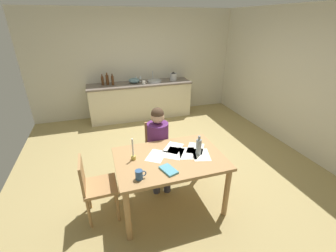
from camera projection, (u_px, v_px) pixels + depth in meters
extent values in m
cube|color=tan|center=(167.00, 163.00, 4.12)|extent=(5.20, 5.20, 0.04)
cube|color=beige|center=(136.00, 64.00, 5.80)|extent=(5.20, 0.12, 2.60)
cube|color=beige|center=(299.00, 80.00, 4.27)|extent=(0.12, 5.20, 2.60)
cube|color=beige|center=(141.00, 101.00, 5.86)|extent=(2.52, 0.60, 0.86)
cube|color=#72665B|center=(140.00, 84.00, 5.67)|extent=(2.56, 0.64, 0.04)
cube|color=tan|center=(170.00, 159.00, 2.89)|extent=(1.37, 0.94, 0.04)
cylinder|color=tan|center=(128.00, 216.00, 2.53)|extent=(0.07, 0.07, 0.71)
cylinder|color=tan|center=(227.00, 193.00, 2.87)|extent=(0.07, 0.07, 0.71)
cylinder|color=tan|center=(119.00, 173.00, 3.23)|extent=(0.07, 0.07, 0.71)
cylinder|color=tan|center=(199.00, 158.00, 3.58)|extent=(0.07, 0.07, 0.71)
cube|color=tan|center=(158.00, 150.00, 3.56)|extent=(0.45, 0.45, 0.04)
cube|color=tan|center=(156.00, 133.00, 3.64)|extent=(0.36, 0.08, 0.40)
cylinder|color=tan|center=(149.00, 171.00, 3.49)|extent=(0.04, 0.04, 0.47)
cylinder|color=tan|center=(170.00, 168.00, 3.54)|extent=(0.04, 0.04, 0.47)
cylinder|color=tan|center=(147.00, 158.00, 3.80)|extent=(0.04, 0.04, 0.47)
cylinder|color=tan|center=(167.00, 157.00, 3.85)|extent=(0.04, 0.04, 0.47)
cylinder|color=#592666|center=(158.00, 138.00, 3.45)|extent=(0.36, 0.36, 0.50)
sphere|color=#D8AD8C|center=(157.00, 117.00, 3.30)|extent=(0.20, 0.20, 0.20)
sphere|color=#473323|center=(157.00, 114.00, 3.28)|extent=(0.19, 0.19, 0.19)
cylinder|color=#383847|center=(154.00, 160.00, 3.38)|extent=(0.18, 0.39, 0.13)
cylinder|color=#383847|center=(156.00, 180.00, 3.30)|extent=(0.10, 0.10, 0.45)
cylinder|color=#383847|center=(165.00, 159.00, 3.40)|extent=(0.18, 0.39, 0.13)
cylinder|color=#383847|center=(167.00, 179.00, 3.33)|extent=(0.10, 0.10, 0.45)
cube|color=tan|center=(100.00, 186.00, 2.83)|extent=(0.41, 0.41, 0.04)
cube|color=tan|center=(82.00, 175.00, 2.68)|extent=(0.04, 0.36, 0.40)
cylinder|color=tan|center=(118.00, 207.00, 2.83)|extent=(0.04, 0.04, 0.45)
cylinder|color=tan|center=(115.00, 189.00, 3.12)|extent=(0.04, 0.04, 0.45)
cylinder|color=tan|center=(89.00, 214.00, 2.73)|extent=(0.04, 0.04, 0.45)
cylinder|color=tan|center=(89.00, 195.00, 3.02)|extent=(0.04, 0.04, 0.45)
cylinder|color=#33598C|center=(139.00, 175.00, 2.48)|extent=(0.08, 0.08, 0.11)
torus|color=#33598C|center=(143.00, 174.00, 2.49)|extent=(0.07, 0.01, 0.07)
cylinder|color=gold|center=(133.00, 158.00, 2.84)|extent=(0.06, 0.06, 0.05)
cylinder|color=white|center=(133.00, 147.00, 2.77)|extent=(0.02, 0.02, 0.24)
cube|color=#509CB3|center=(169.00, 170.00, 2.62)|extent=(0.19, 0.25, 0.02)
cube|color=white|center=(173.00, 148.00, 3.10)|extent=(0.35, 0.36, 0.00)
cube|color=white|center=(187.00, 153.00, 2.97)|extent=(0.28, 0.34, 0.00)
cube|color=white|center=(195.00, 148.00, 3.09)|extent=(0.34, 0.36, 0.00)
cube|color=white|center=(201.00, 155.00, 2.94)|extent=(0.28, 0.34, 0.00)
cube|color=white|center=(156.00, 156.00, 2.92)|extent=(0.34, 0.36, 0.00)
cube|color=white|center=(175.00, 153.00, 2.98)|extent=(0.34, 0.36, 0.00)
cylinder|color=#8C999E|center=(199.00, 147.00, 2.91)|extent=(0.07, 0.07, 0.21)
cylinder|color=#8C999E|center=(199.00, 138.00, 2.85)|extent=(0.03, 0.03, 0.05)
cylinder|color=#B2B7BC|center=(154.00, 81.00, 5.75)|extent=(0.36, 0.36, 0.04)
cylinder|color=silver|center=(153.00, 76.00, 5.85)|extent=(0.02, 0.02, 0.24)
cylinder|color=#593319|center=(103.00, 81.00, 5.44)|extent=(0.06, 0.06, 0.20)
cylinder|color=#593319|center=(102.00, 75.00, 5.38)|extent=(0.03, 0.03, 0.05)
cylinder|color=#593319|center=(107.00, 80.00, 5.46)|extent=(0.07, 0.07, 0.23)
cylinder|color=#593319|center=(107.00, 74.00, 5.40)|extent=(0.03, 0.03, 0.06)
cylinder|color=#593319|center=(113.00, 80.00, 5.45)|extent=(0.06, 0.06, 0.22)
cylinder|color=#593319|center=(112.00, 75.00, 5.39)|extent=(0.03, 0.03, 0.05)
ellipsoid|color=#668C99|center=(134.00, 80.00, 5.64)|extent=(0.27, 0.27, 0.12)
cylinder|color=#B7BABF|center=(173.00, 77.00, 5.86)|extent=(0.18, 0.18, 0.18)
cone|color=#262628|center=(173.00, 73.00, 5.81)|extent=(0.11, 0.11, 0.04)
cylinder|color=silver|center=(141.00, 81.00, 5.80)|extent=(0.06, 0.06, 0.00)
cylinder|color=silver|center=(140.00, 80.00, 5.78)|extent=(0.01, 0.01, 0.07)
cone|color=silver|center=(140.00, 77.00, 5.75)|extent=(0.07, 0.07, 0.08)
cylinder|color=silver|center=(136.00, 82.00, 5.77)|extent=(0.06, 0.06, 0.00)
cylinder|color=silver|center=(136.00, 80.00, 5.75)|extent=(0.01, 0.01, 0.07)
cone|color=silver|center=(136.00, 77.00, 5.72)|extent=(0.07, 0.07, 0.08)
cylinder|color=white|center=(144.00, 83.00, 5.53)|extent=(0.07, 0.07, 0.09)
torus|color=white|center=(145.00, 82.00, 5.54)|extent=(0.06, 0.01, 0.06)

